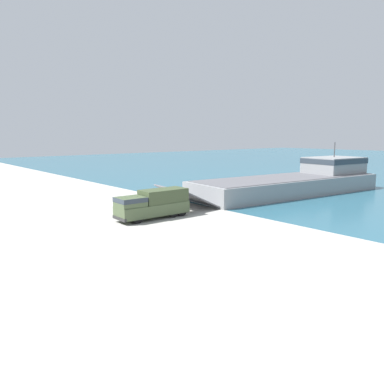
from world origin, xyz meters
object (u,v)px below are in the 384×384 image
at_px(moored_boat_a, 357,174).
at_px(landing_craft, 297,181).
at_px(military_truck, 153,204).
at_px(soldier_on_ramp, 143,203).
at_px(moored_boat_b, 319,168).

bearing_deg(moored_boat_a, landing_craft, 65.31).
relative_size(military_truck, moored_boat_a, 1.26).
distance_m(military_truck, soldier_on_ramp, 3.39).
bearing_deg(soldier_on_ramp, moored_boat_a, 77.42).
height_order(military_truck, soldier_on_ramp, military_truck).
relative_size(landing_craft, moored_boat_a, 5.72).
height_order(landing_craft, soldier_on_ramp, landing_craft).
distance_m(military_truck, moored_boat_a, 54.20).
relative_size(landing_craft, moored_boat_b, 4.79).
bearing_deg(moored_boat_b, moored_boat_a, -164.67).
relative_size(soldier_on_ramp, moored_boat_a, 0.28).
bearing_deg(landing_craft, military_truck, -82.21).
xyz_separation_m(landing_craft, moored_boat_b, (-16.08, 33.12, -1.09)).
xyz_separation_m(moored_boat_a, moored_boat_b, (-12.03, 5.59, 0.13)).
bearing_deg(moored_boat_a, military_truck, 61.61).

